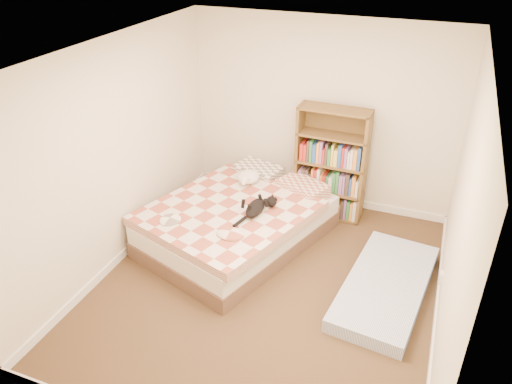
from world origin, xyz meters
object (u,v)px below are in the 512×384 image
(floor_mattress, at_px, (386,287))
(bed, at_px, (239,220))
(black_cat, at_px, (257,206))
(white_dog, at_px, (249,177))
(bookshelf, at_px, (330,176))

(floor_mattress, bearing_deg, bed, 175.30)
(floor_mattress, bearing_deg, black_cat, 177.95)
(bed, relative_size, white_dog, 6.22)
(bookshelf, distance_m, white_dog, 1.07)
(black_cat, bearing_deg, white_dog, 155.47)
(bookshelf, relative_size, black_cat, 2.17)
(bed, relative_size, bookshelf, 1.73)
(bed, xyz_separation_m, bookshelf, (0.87, 0.99, 0.28))
(bed, distance_m, floor_mattress, 1.88)
(bookshelf, bearing_deg, floor_mattress, -52.84)
(black_cat, height_order, white_dog, black_cat)
(bookshelf, bearing_deg, bed, -129.37)
(bookshelf, xyz_separation_m, white_dog, (-0.94, -0.50, 0.05))
(black_cat, relative_size, white_dog, 1.66)
(bed, height_order, black_cat, black_cat)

